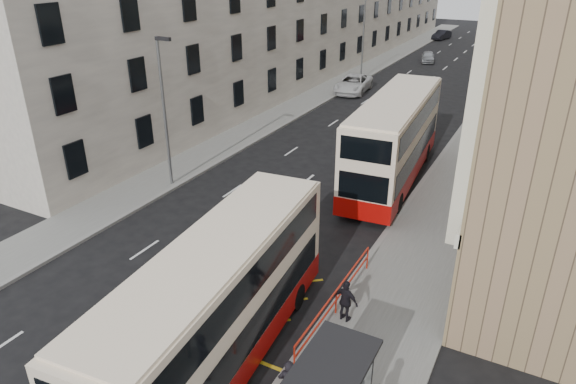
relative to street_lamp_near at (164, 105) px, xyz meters
The scene contains 18 objects.
ground 14.35m from the street_lamp_near, 62.11° to the right, with size 200.00×200.00×0.00m, color black.
pavement_right 23.47m from the street_lamp_near, 51.44° to the left, with size 4.00×120.00×0.15m, color slate.
pavement_left 18.60m from the street_lamp_near, 93.66° to the left, with size 3.00×120.00×0.15m, color slate.
kerb_right 22.30m from the street_lamp_near, 55.55° to the left, with size 0.25×120.00×0.15m, color gray.
kerb_left 18.57m from the street_lamp_near, 88.89° to the left, with size 0.25×120.00×0.15m, color gray.
road_markings 33.92m from the street_lamp_near, 79.11° to the left, with size 10.00×110.00×0.01m, color silver, non-canonical shape.
terrace_left 34.29m from the street_lamp_near, 101.93° to the left, with size 9.18×79.00×13.25m.
guard_railing 14.56m from the street_lamp_near, 26.38° to the right, with size 0.06×6.56×1.01m.
street_lamp_near is the anchor object (origin of this frame).
street_lamp_far 30.00m from the street_lamp_near, 90.00° to the left, with size 0.93×0.18×8.00m.
double_decker_front 14.64m from the street_lamp_near, 44.31° to the right, with size 3.53×11.22×4.40m.
double_decker_rear 12.61m from the street_lamp_near, 31.36° to the left, with size 3.69×12.40×4.88m.
pedestrian_near 17.29m from the street_lamp_near, 39.42° to the right, with size 0.60×0.39×1.65m, color black.
pedestrian_far 15.01m from the street_lamp_near, 26.31° to the right, with size 0.94×0.39×1.61m, color black.
white_van 25.05m from the street_lamp_near, 87.34° to the left, with size 2.61×5.66×1.57m, color silver.
car_silver 42.88m from the street_lamp_near, 85.03° to the left, with size 1.50×3.72×1.27m, color #9B9FA3.
car_dark 61.14m from the street_lamp_near, 88.92° to the left, with size 1.44×4.14×1.36m, color black.
car_red 49.05m from the street_lamp_near, 76.53° to the left, with size 2.01×4.96×1.44m, color #A31026.
Camera 1 is at (11.70, -8.19, 11.92)m, focal length 32.00 mm.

